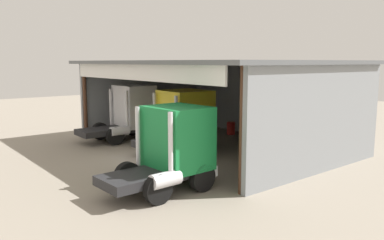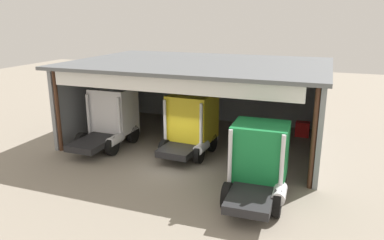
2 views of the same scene
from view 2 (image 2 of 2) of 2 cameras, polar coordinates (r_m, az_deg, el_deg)
name	(u,v)px [view 2 (image 2 of 2)]	position (r m, az deg, el deg)	size (l,w,h in m)	color
ground_plane	(169,168)	(19.87, -3.58, -7.42)	(80.00, 80.00, 0.00)	gray
workshop_shed	(205,83)	(24.14, 2.00, 5.79)	(15.50, 10.78, 5.14)	gray
truck_white_center_left_bay	(111,117)	(23.34, -12.44, 0.53)	(2.61, 4.98, 3.55)	white
truck_yellow_center_right_bay	(191,122)	(21.39, -0.11, -0.37)	(2.69, 4.40, 3.50)	yellow
truck_green_center_bay	(259,161)	(16.45, 10.36, -6.23)	(2.65, 4.53, 3.32)	#197F3D
oil_drum	(192,117)	(27.94, -0.04, 0.49)	(0.58, 0.58, 0.86)	#B21E19
tool_cart	(302,129)	(25.80, 16.80, -1.37)	(0.90, 0.60, 1.00)	red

